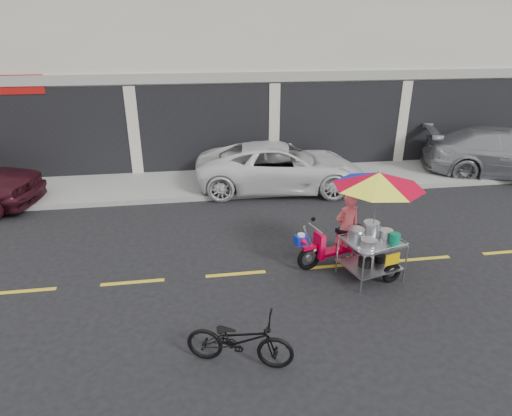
{
  "coord_description": "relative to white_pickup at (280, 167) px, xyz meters",
  "views": [
    {
      "loc": [
        -2.71,
        -7.3,
        4.54
      ],
      "look_at": [
        -1.5,
        0.6,
        1.15
      ],
      "focal_mm": 30.0,
      "sensor_mm": 36.0,
      "label": 1
    }
  ],
  "objects": [
    {
      "name": "white_pickup",
      "position": [
        0.0,
        0.0,
        0.0
      ],
      "size": [
        5.21,
        2.87,
        1.38
      ],
      "primitive_type": "imported",
      "rotation": [
        0.0,
        0.0,
        1.45
      ],
      "color": "silver",
      "rests_on": "ground"
    },
    {
      "name": "shophouse_block",
      "position": [
        2.96,
        5.89,
        3.55
      ],
      "size": [
        36.0,
        8.11,
        10.4
      ],
      "color": "beige",
      "rests_on": "ground"
    },
    {
      "name": "centerline",
      "position": [
        0.14,
        -4.7,
        -0.69
      ],
      "size": [
        42.0,
        0.1,
        0.01
      ],
      "primitive_type": "cube",
      "color": "gold",
      "rests_on": "ground"
    },
    {
      "name": "food_vendor_rig",
      "position": [
        0.62,
        -4.91,
        0.68
      ],
      "size": [
        2.47,
        2.04,
        2.18
      ],
      "rotation": [
        0.0,
        0.0,
        0.26
      ],
      "color": "black",
      "rests_on": "ground"
    },
    {
      "name": "sidewalk",
      "position": [
        0.14,
        0.8,
        -0.62
      ],
      "size": [
        45.0,
        3.0,
        0.15
      ],
      "primitive_type": "cube",
      "color": "gray",
      "rests_on": "ground"
    },
    {
      "name": "ground",
      "position": [
        0.14,
        -4.7,
        -0.69
      ],
      "size": [
        90.0,
        90.0,
        0.0
      ],
      "primitive_type": "plane",
      "color": "black"
    },
    {
      "name": "silver_pickup",
      "position": [
        7.58,
        -0.01,
        0.08
      ],
      "size": [
        5.74,
        3.83,
        1.54
      ],
      "primitive_type": "imported",
      "rotation": [
        0.0,
        0.0,
        1.23
      ],
      "color": "gray",
      "rests_on": "ground"
    },
    {
      "name": "near_bicycle",
      "position": [
        -2.06,
        -7.13,
        -0.28
      ],
      "size": [
        1.66,
        1.02,
        0.83
      ],
      "primitive_type": "imported",
      "rotation": [
        0.0,
        0.0,
        1.25
      ],
      "color": "black",
      "rests_on": "ground"
    }
  ]
}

